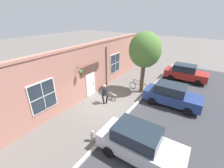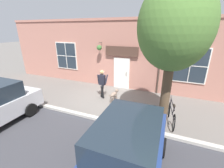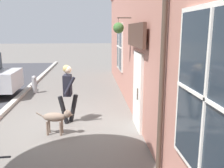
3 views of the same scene
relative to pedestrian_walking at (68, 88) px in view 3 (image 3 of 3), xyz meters
The scene contains 5 objects.
ground_plane 1.06m from the pedestrian_walking, 31.00° to the left, with size 90.00×90.00×0.00m, color #66605B.
storefront_facade 2.47m from the pedestrian_walking, behind, with size 0.95×18.00×4.56m.
pedestrian_walking is the anchor object (origin of this frame).
dog_on_leash 1.05m from the pedestrian_walking, 74.88° to the left, with size 0.99×0.35×0.69m.
fire_hydrant 4.12m from the pedestrian_walking, 64.10° to the right, with size 0.34×0.20×0.77m.
Camera 3 is at (-0.92, 6.93, 2.68)m, focal length 40.00 mm.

